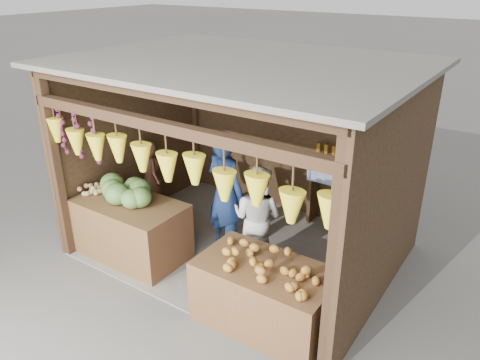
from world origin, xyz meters
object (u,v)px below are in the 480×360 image
counter_right (265,295)px  man_standing (226,193)px  counter_left (132,229)px  vendor_seated (150,170)px  woman_standing (257,218)px

counter_right → man_standing: size_ratio=0.86×
counter_left → counter_right: size_ratio=0.99×
counter_right → vendor_seated: 3.10m
counter_left → vendor_seated: 1.26m
counter_left → woman_standing: size_ratio=1.04×
woman_standing → vendor_seated: woman_standing is taller
counter_right → woman_standing: size_ratio=1.05×
woman_standing → vendor_seated: 2.18m
counter_right → vendor_seated: (-2.84, 1.19, 0.42)m
counter_right → man_standing: (-1.26, 1.02, 0.51)m
counter_left → woman_standing: (1.54, 0.76, 0.31)m
man_standing → vendor_seated: 1.59m
woman_standing → counter_right: bearing=122.9°
man_standing → vendor_seated: size_ratio=1.83×
woman_standing → vendor_seated: size_ratio=1.50×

